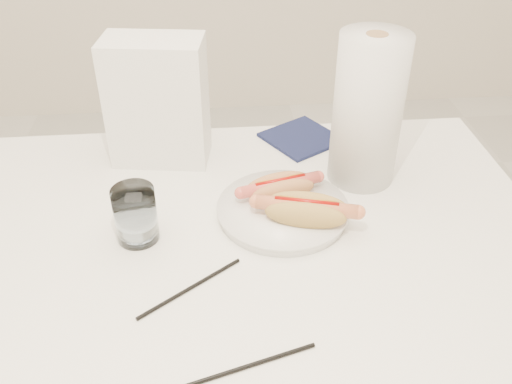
{
  "coord_description": "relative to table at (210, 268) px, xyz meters",
  "views": [
    {
      "loc": [
        0.01,
        -0.74,
        1.37
      ],
      "look_at": [
        0.09,
        0.04,
        0.82
      ],
      "focal_mm": 39.54,
      "sensor_mm": 36.0,
      "label": 1
    }
  ],
  "objects": [
    {
      "name": "chopstick_far",
      "position": [
        0.05,
        -0.26,
        0.06
      ],
      "size": [
        0.19,
        0.06,
        0.01
      ],
      "primitive_type": "cylinder",
      "rotation": [
        0.0,
        1.57,
        0.28
      ],
      "color": "black",
      "rests_on": "table"
    },
    {
      "name": "hotdog_right",
      "position": [
        0.17,
        0.02,
        0.1
      ],
      "size": [
        0.17,
        0.1,
        0.05
      ],
      "rotation": [
        0.0,
        0.0,
        -0.27
      ],
      "color": "tan",
      "rests_on": "plate"
    },
    {
      "name": "paper_towel_roll",
      "position": [
        0.3,
        0.18,
        0.2
      ],
      "size": [
        0.16,
        0.16,
        0.29
      ],
      "primitive_type": "cylinder",
      "rotation": [
        0.0,
        0.0,
        0.25
      ],
      "color": "silver",
      "rests_on": "table"
    },
    {
      "name": "hotdog_left",
      "position": [
        0.13,
        0.1,
        0.1
      ],
      "size": [
        0.15,
        0.09,
        0.04
      ],
      "rotation": [
        0.0,
        0.0,
        0.26
      ],
      "color": "#C4824E",
      "rests_on": "plate"
    },
    {
      "name": "table",
      "position": [
        0.0,
        0.0,
        0.0
      ],
      "size": [
        1.2,
        0.8,
        0.75
      ],
      "color": "white",
      "rests_on": "ground"
    },
    {
      "name": "napkin_box",
      "position": [
        -0.09,
        0.29,
        0.19
      ],
      "size": [
        0.2,
        0.13,
        0.25
      ],
      "primitive_type": "cube",
      "rotation": [
        0.0,
        0.0,
        -0.14
      ],
      "color": "white",
      "rests_on": "table"
    },
    {
      "name": "navy_napkin",
      "position": [
        0.21,
        0.33,
        0.06
      ],
      "size": [
        0.19,
        0.19,
        0.01
      ],
      "primitive_type": "cube",
      "rotation": [
        0.0,
        0.0,
        0.55
      ],
      "color": "#13193C",
      "rests_on": "table"
    },
    {
      "name": "chopstick_near",
      "position": [
        -0.03,
        -0.11,
        0.06
      ],
      "size": [
        0.16,
        0.12,
        0.01
      ],
      "primitive_type": "cylinder",
      "rotation": [
        0.0,
        1.57,
        0.63
      ],
      "color": "black",
      "rests_on": "table"
    },
    {
      "name": "water_glass",
      "position": [
        -0.12,
        0.02,
        0.11
      ],
      "size": [
        0.07,
        0.07,
        0.1
      ],
      "primitive_type": "cylinder",
      "color": "silver",
      "rests_on": "table"
    },
    {
      "name": "plate",
      "position": [
        0.14,
        0.06,
        0.07
      ],
      "size": [
        0.28,
        0.28,
        0.02
      ],
      "primitive_type": "cylinder",
      "rotation": [
        0.0,
        0.0,
        -0.27
      ],
      "color": "white",
      "rests_on": "table"
    }
  ]
}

